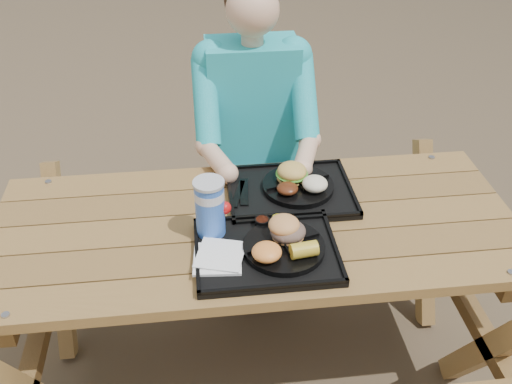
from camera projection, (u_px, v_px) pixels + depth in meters
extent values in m
plane|color=#999999|center=(256.00, 363.00, 2.38)|extent=(60.00, 60.00, 0.00)
cube|color=black|center=(266.00, 252.00, 1.81)|extent=(0.45, 0.35, 0.02)
cube|color=black|center=(290.00, 193.00, 2.08)|extent=(0.45, 0.35, 0.02)
cylinder|color=black|center=(284.00, 247.00, 1.80)|extent=(0.26, 0.26, 0.02)
cylinder|color=black|center=(298.00, 186.00, 2.08)|extent=(0.26, 0.26, 0.02)
cube|color=white|center=(217.00, 258.00, 1.76)|extent=(0.16, 0.16, 0.02)
cylinder|color=blue|center=(210.00, 209.00, 1.82)|extent=(0.09, 0.09, 0.19)
cylinder|color=black|center=(262.00, 223.00, 1.89)|extent=(0.05, 0.05, 0.03)
cylinder|color=gold|center=(278.00, 220.00, 1.91)|extent=(0.04, 0.04, 0.03)
ellipsoid|color=#FF9D43|center=(267.00, 252.00, 1.73)|extent=(0.09, 0.09, 0.05)
cube|color=black|center=(244.00, 192.00, 2.06)|extent=(0.04, 0.17, 0.01)
ellipsoid|color=#542410|center=(287.00, 188.00, 2.02)|extent=(0.08, 0.08, 0.03)
ellipsoid|color=white|center=(315.00, 184.00, 2.02)|extent=(0.09, 0.09, 0.05)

